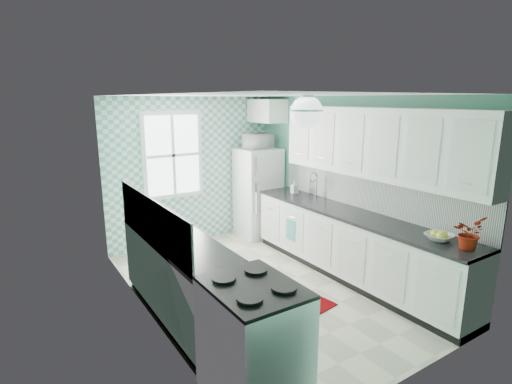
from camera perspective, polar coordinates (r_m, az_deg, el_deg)
floor at (r=5.51m, az=1.00°, el=-13.45°), size 3.00×4.40×0.02m
ceiling at (r=4.92m, az=1.12°, el=13.78°), size 3.00×4.40×0.02m
wall_back at (r=6.97m, az=-9.15°, el=3.03°), size 3.00×0.02×2.50m
wall_front at (r=3.54m, az=21.65°, el=-7.73°), size 3.00×0.02×2.50m
wall_left at (r=4.43m, az=-15.37°, el=-3.11°), size 0.02×4.40×2.50m
wall_right at (r=6.02m, az=13.06°, el=1.26°), size 0.02×4.40×2.50m
accent_wall at (r=6.95m, az=-9.07°, el=3.00°), size 3.00×0.01×2.50m
window at (r=6.75m, az=-11.79°, el=5.17°), size 1.04×0.05×1.44m
backsplash_right at (r=5.76m, az=15.73°, el=0.00°), size 0.02×3.60×0.51m
backsplash_left at (r=4.39m, az=-14.75°, el=-4.00°), size 0.02×2.15×0.51m
upper_cabinets_right at (r=5.40m, az=16.70°, el=6.70°), size 0.33×3.20×0.90m
upper_cabinet_fridge at (r=7.17m, az=1.56°, el=11.51°), size 0.40×0.74×0.40m
ceiling_light at (r=4.29m, az=7.22°, el=11.28°), size 0.34×0.34×0.35m
base_cabinets_right at (r=5.76m, az=13.35°, el=-7.59°), size 0.60×3.60×0.90m
countertop_right at (r=5.61m, az=13.49°, el=-3.12°), size 0.63×3.60×0.04m
base_cabinets_left at (r=4.74m, az=-10.85°, el=-12.12°), size 0.60×2.15×0.90m
countertop_left at (r=4.57m, az=-10.93°, el=-6.74°), size 0.63×2.15×0.04m
fridge at (r=7.25m, az=0.28°, el=-0.05°), size 0.70×0.69×1.60m
stove at (r=3.48m, az=-0.39°, el=-20.50°), size 0.67×0.84×1.01m
sink at (r=6.27m, az=7.42°, el=-1.01°), size 0.48×0.40×0.53m
rug at (r=5.19m, az=5.54°, el=-15.03°), size 0.73×0.95×0.01m
dish_towel at (r=6.22m, az=5.00°, el=-5.43°), size 0.10×0.20×0.33m
fruit_bowl at (r=4.85m, az=24.72°, el=-5.85°), size 0.31×0.31×0.07m
potted_plant at (r=4.67m, az=28.10°, el=-5.17°), size 0.36×0.32×0.35m
soap_bottle at (r=6.58m, az=5.49°, el=0.72°), size 0.10×0.10×0.21m
microwave at (r=7.09m, az=0.29°, el=7.30°), size 0.49×0.34×0.26m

